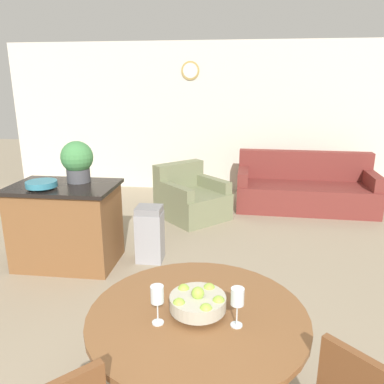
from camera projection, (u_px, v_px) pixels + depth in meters
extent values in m
cube|color=silver|center=(221.00, 119.00, 6.87)|extent=(8.00, 0.06, 2.70)
cylinder|color=tan|center=(190.00, 70.00, 6.66)|extent=(0.33, 0.02, 0.33)
cylinder|color=white|center=(190.00, 70.00, 6.65)|extent=(0.26, 0.01, 0.26)
cylinder|color=brown|center=(197.00, 368.00, 2.17)|extent=(0.12, 0.12, 0.67)
cylinder|color=brown|center=(198.00, 316.00, 2.08)|extent=(1.23, 1.23, 0.03)
cylinder|color=#B7B29E|center=(198.00, 311.00, 2.07)|extent=(0.12, 0.12, 0.03)
cylinder|color=#B7B29E|center=(198.00, 302.00, 2.05)|extent=(0.31, 0.31, 0.07)
sphere|color=#99C142|center=(219.00, 302.00, 2.01)|extent=(0.07, 0.07, 0.07)
sphere|color=#99C142|center=(209.00, 289.00, 2.14)|extent=(0.07, 0.07, 0.07)
sphere|color=#99C142|center=(184.00, 290.00, 2.13)|extent=(0.07, 0.07, 0.07)
sphere|color=#99C142|center=(179.00, 304.00, 1.99)|extent=(0.07, 0.07, 0.07)
sphere|color=#99C142|center=(206.00, 310.00, 1.94)|extent=(0.07, 0.07, 0.07)
sphere|color=#99C142|center=(198.00, 293.00, 2.04)|extent=(0.07, 0.07, 0.07)
cylinder|color=silver|center=(158.00, 322.00, 1.98)|extent=(0.06, 0.06, 0.01)
cylinder|color=silver|center=(158.00, 312.00, 1.97)|extent=(0.01, 0.01, 0.12)
cylinder|color=silver|center=(157.00, 294.00, 1.94)|extent=(0.07, 0.07, 0.09)
cylinder|color=silver|center=(236.00, 325.00, 1.96)|extent=(0.06, 0.06, 0.01)
cylinder|color=silver|center=(237.00, 315.00, 1.95)|extent=(0.01, 0.01, 0.12)
cylinder|color=silver|center=(238.00, 296.00, 1.92)|extent=(0.07, 0.07, 0.09)
cube|color=brown|center=(67.00, 227.00, 4.15)|extent=(1.07, 0.68, 0.88)
cube|color=black|center=(63.00, 187.00, 4.02)|extent=(1.13, 0.74, 0.04)
cylinder|color=teal|center=(42.00, 188.00, 3.87)|extent=(0.11, 0.11, 0.02)
cylinder|color=teal|center=(42.00, 184.00, 3.85)|extent=(0.31, 0.31, 0.06)
cylinder|color=#4C4C51|center=(79.00, 175.00, 4.13)|extent=(0.25, 0.25, 0.15)
sphere|color=#478E4C|center=(77.00, 157.00, 4.08)|extent=(0.35, 0.35, 0.35)
cube|color=#9E9EA3|center=(150.00, 237.00, 4.26)|extent=(0.29, 0.26, 0.57)
cube|color=gray|center=(149.00, 210.00, 4.17)|extent=(0.28, 0.25, 0.08)
cube|color=maroon|center=(304.00, 196.00, 6.06)|extent=(2.18, 0.97, 0.42)
cube|color=maroon|center=(304.00, 165.00, 6.26)|extent=(2.16, 0.27, 0.47)
cube|color=maroon|center=(243.00, 188.00, 6.17)|extent=(0.19, 0.83, 0.63)
cube|color=maroon|center=(370.00, 193.00, 5.88)|extent=(0.19, 0.83, 0.63)
cube|color=#7A7F5B|center=(193.00, 205.00, 5.67)|extent=(1.23, 1.23, 0.40)
cube|color=#7A7F5B|center=(179.00, 175.00, 5.83)|extent=(0.73, 0.72, 0.39)
cube|color=#7A7F5B|center=(174.00, 204.00, 5.44)|extent=(0.68, 0.69, 0.58)
cube|color=#7A7F5B|center=(210.00, 195.00, 5.85)|extent=(0.68, 0.69, 0.58)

